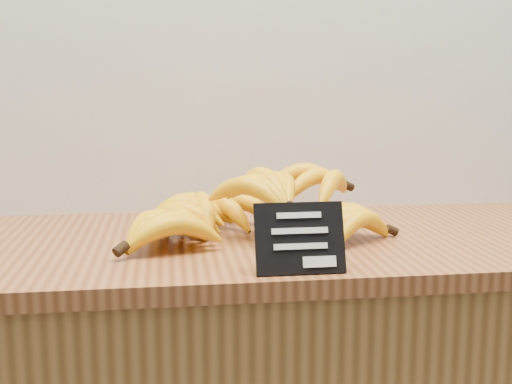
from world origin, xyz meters
name	(u,v)px	position (x,y,z in m)	size (l,w,h in m)	color
counter_top	(252,245)	(0.05, 2.75, 0.92)	(1.34, 0.54, 0.03)	brown
chalkboard_sign	(300,238)	(0.09, 2.52, 0.98)	(0.13, 0.01, 0.11)	black
banana_pile	(245,209)	(0.04, 2.76, 0.98)	(0.53, 0.33, 0.12)	yellow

